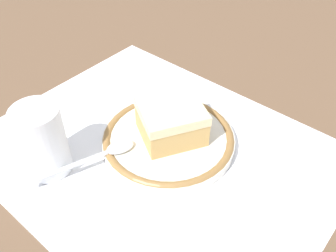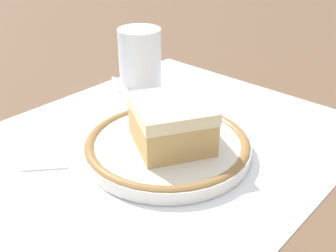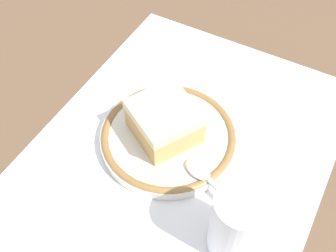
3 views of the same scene
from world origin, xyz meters
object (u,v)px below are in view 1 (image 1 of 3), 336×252
cup (43,144)px  cake_slice (173,122)px  spoon (103,154)px  sugar_packet (189,222)px  plate (168,139)px

cup → cake_slice: bearing=-124.1°
spoon → cake_slice: bearing=-116.7°
spoon → cup: bearing=45.5°
sugar_packet → cup: bearing=14.5°
plate → cake_slice: (-0.00, -0.01, 0.03)m
spoon → plate: bearing=-116.0°
cake_slice → spoon: 0.11m
plate → sugar_packet: bearing=140.8°
cake_slice → sugar_packet: bearing=137.7°
cake_slice → cup: size_ratio=1.14×
plate → cake_slice: bearing=-127.1°
spoon → cup: 0.08m
spoon → sugar_packet: size_ratio=2.90×
plate → sugar_packet: plate is taller
cup → sugar_packet: cup is taller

